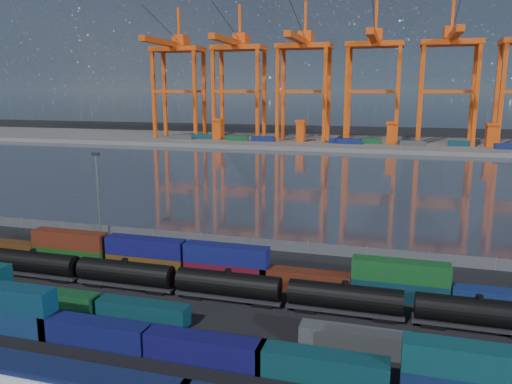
# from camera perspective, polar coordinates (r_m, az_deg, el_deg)

# --- Properties ---
(ground) EXTENTS (700.00, 700.00, 0.00)m
(ground) POSITION_cam_1_polar(r_m,az_deg,el_deg) (65.81, -7.48, -13.68)
(ground) COLOR black
(ground) RESTS_ON ground
(harbor_water) EXTENTS (700.00, 700.00, 0.00)m
(harbor_water) POSITION_cam_1_polar(r_m,az_deg,el_deg) (163.63, 7.31, 1.61)
(harbor_water) COLOR #2A323D
(harbor_water) RESTS_ON ground
(far_quay) EXTENTS (700.00, 70.00, 2.00)m
(far_quay) POSITION_cam_1_polar(r_m,az_deg,el_deg) (266.86, 10.84, 5.54)
(far_quay) COLOR #514F4C
(far_quay) RESTS_ON ground
(distant_mountains) EXTENTS (2470.00, 1100.00, 520.00)m
(distant_mountains) POSITION_cam_1_polar(r_m,az_deg,el_deg) (1665.98, 18.21, 17.61)
(distant_mountains) COLOR #1E2630
(distant_mountains) RESTS_ON ground
(container_row_south) EXTENTS (128.54, 2.63, 5.60)m
(container_row_south) POSITION_cam_1_polar(r_m,az_deg,el_deg) (52.53, 2.21, -17.91)
(container_row_south) COLOR #434549
(container_row_south) RESTS_ON ground
(container_row_mid) EXTENTS (140.31, 2.40, 5.11)m
(container_row_mid) POSITION_cam_1_polar(r_m,az_deg,el_deg) (63.50, -11.45, -13.09)
(container_row_mid) COLOR #3C3F41
(container_row_mid) RESTS_ON ground
(container_row_north) EXTENTS (142.71, 2.60, 5.55)m
(container_row_north) POSITION_cam_1_polar(r_m,az_deg,el_deg) (76.74, -6.94, -8.10)
(container_row_north) COLOR #151158
(container_row_north) RESTS_ON ground
(tanker_string) EXTENTS (123.25, 3.17, 4.53)m
(tanker_string) POSITION_cam_1_polar(r_m,az_deg,el_deg) (78.51, -19.60, -8.23)
(tanker_string) COLOR black
(tanker_string) RESTS_ON ground
(waterfront_fence) EXTENTS (160.12, 0.12, 2.20)m
(waterfront_fence) POSITION_cam_1_polar(r_m,az_deg,el_deg) (90.03, -0.36, -5.87)
(waterfront_fence) COLOR #595B5E
(waterfront_fence) RESTS_ON ground
(yard_light_mast) EXTENTS (1.60, 0.40, 16.60)m
(yard_light_mast) POSITION_cam_1_polar(r_m,az_deg,el_deg) (98.82, -17.63, 0.12)
(yard_light_mast) COLOR slate
(yard_light_mast) RESTS_ON ground
(gantry_cranes) EXTENTS (202.72, 53.23, 72.08)m
(gantry_cranes) POSITION_cam_1_polar(r_m,az_deg,el_deg) (259.95, 9.36, 14.97)
(gantry_cranes) COLOR #E94F10
(gantry_cranes) RESTS_ON ground
(quay_containers) EXTENTS (172.58, 10.99, 2.60)m
(quay_containers) POSITION_cam_1_polar(r_m,az_deg,el_deg) (253.53, 8.06, 5.84)
(quay_containers) COLOR navy
(quay_containers) RESTS_ON far_quay
(straddle_carriers) EXTENTS (140.00, 7.00, 11.10)m
(straddle_carriers) POSITION_cam_1_polar(r_m,az_deg,el_deg) (256.59, 10.12, 6.86)
(straddle_carriers) COLOR #E94F10
(straddle_carriers) RESTS_ON far_quay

